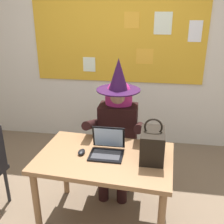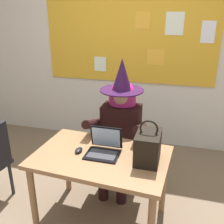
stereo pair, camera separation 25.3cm
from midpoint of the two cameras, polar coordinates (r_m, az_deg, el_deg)
ground_plane at (r=2.81m, az=-2.47°, el=-22.45°), size 24.00×24.00×0.00m
wall_back_bulletin at (r=3.85m, az=5.66°, el=12.08°), size 5.89×1.97×2.61m
desk_main at (r=2.42m, az=0.65°, el=-11.44°), size 1.24×0.84×0.73m
chair_at_desk at (r=3.11m, az=4.66°, el=-6.33°), size 0.44×0.44×0.90m
person_costumed at (r=2.87m, az=4.29°, el=-2.17°), size 0.59×0.70×1.48m
laptop at (r=2.38m, az=1.28°, el=-7.83°), size 0.30×0.27×0.23m
computer_mouse at (r=2.42m, az=-4.25°, el=-8.33°), size 0.06×0.11×0.03m
handbag at (r=2.27m, az=10.98°, el=-7.46°), size 0.20×0.30×0.38m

